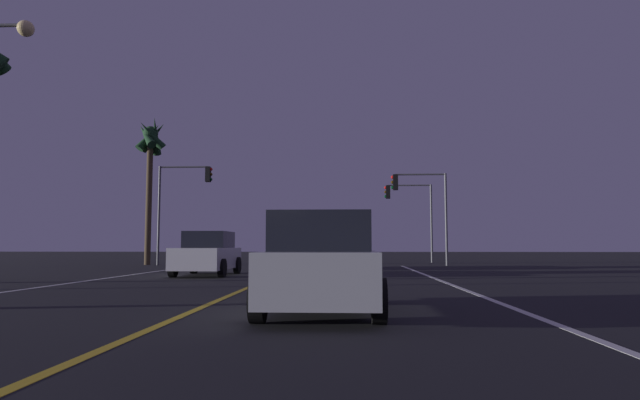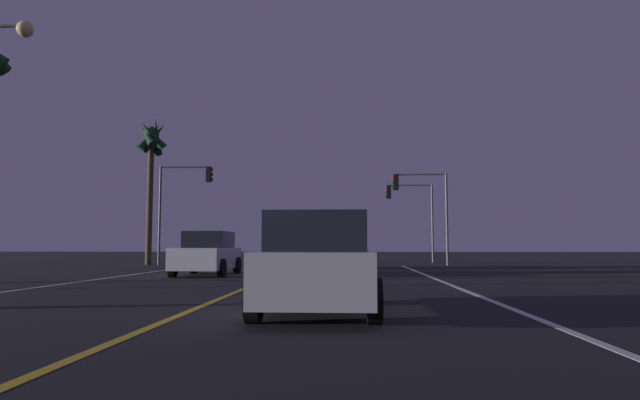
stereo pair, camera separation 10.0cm
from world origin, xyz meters
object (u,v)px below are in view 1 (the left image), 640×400
(car_oncoming, at_px, (208,254))
(traffic_light_near_left, at_px, (184,192))
(car_ahead_far, at_px, (328,252))
(traffic_light_far_right, at_px, (408,204))
(car_lead_same_lane, at_px, (322,265))
(palm_tree_left_far, at_px, (151,148))
(street_lamp_right_near, at_px, (630,41))
(traffic_light_near_right, at_px, (419,197))

(car_oncoming, distance_m, traffic_light_near_left, 11.87)
(car_ahead_far, xyz_separation_m, traffic_light_far_right, (5.12, 9.98, 3.12))
(car_ahead_far, xyz_separation_m, car_lead_same_lane, (0.55, -17.57, 0.00))
(car_ahead_far, height_order, traffic_light_near_left, traffic_light_near_left)
(traffic_light_near_left, height_order, palm_tree_left_far, palm_tree_left_far)
(car_lead_same_lane, relative_size, traffic_light_near_left, 0.74)
(traffic_light_far_right, height_order, palm_tree_left_far, palm_tree_left_far)
(car_oncoming, bearing_deg, street_lamp_right_near, 40.89)
(car_ahead_far, bearing_deg, traffic_light_far_right, -27.16)
(car_oncoming, height_order, street_lamp_right_near, street_lamp_right_near)
(car_lead_same_lane, height_order, car_oncoming, same)
(car_ahead_far, height_order, car_oncoming, same)
(car_ahead_far, relative_size, traffic_light_near_left, 0.74)
(car_lead_same_lane, relative_size, traffic_light_far_right, 0.81)
(traffic_light_far_right, xyz_separation_m, street_lamp_right_near, (0.65, -27.82, 0.66))
(traffic_light_near_left, xyz_separation_m, palm_tree_left_far, (-2.32, 0.68, 2.73))
(car_ahead_far, height_order, traffic_light_near_right, traffic_light_near_right)
(car_lead_same_lane, height_order, traffic_light_near_left, traffic_light_near_left)
(traffic_light_far_right, bearing_deg, car_lead_same_lane, 80.58)
(traffic_light_near_right, distance_m, street_lamp_right_near, 22.34)
(car_oncoming, distance_m, traffic_light_far_right, 18.92)
(traffic_light_near_right, bearing_deg, street_lamp_right_near, 91.62)
(traffic_light_near_left, relative_size, traffic_light_far_right, 1.11)
(car_oncoming, relative_size, traffic_light_far_right, 0.81)
(car_lead_same_lane, bearing_deg, traffic_light_far_right, -9.42)
(traffic_light_near_right, bearing_deg, traffic_light_near_left, 0.00)
(car_oncoming, relative_size, traffic_light_near_right, 0.81)
(traffic_light_near_left, bearing_deg, traffic_light_far_right, 21.75)
(traffic_light_near_left, bearing_deg, palm_tree_left_far, 163.74)
(car_lead_same_lane, xyz_separation_m, palm_tree_left_far, (-11.53, 22.72, 6.23))
(palm_tree_left_far, bearing_deg, car_oncoming, -59.72)
(traffic_light_near_left, height_order, traffic_light_far_right, traffic_light_near_left)
(street_lamp_right_near, bearing_deg, car_lead_same_lane, -2.98)
(car_lead_same_lane, distance_m, traffic_light_near_left, 24.15)
(car_ahead_far, height_order, car_lead_same_lane, same)
(traffic_light_near_left, xyz_separation_m, traffic_light_far_right, (13.79, 5.50, -0.38))
(car_lead_same_lane, distance_m, street_lamp_right_near, 6.44)
(car_oncoming, distance_m, palm_tree_left_far, 14.39)
(car_lead_same_lane, height_order, street_lamp_right_near, street_lamp_right_near)
(traffic_light_far_right, bearing_deg, traffic_light_near_left, 21.75)
(car_lead_same_lane, height_order, traffic_light_far_right, traffic_light_far_right)
(car_oncoming, xyz_separation_m, traffic_light_far_right, (9.56, 16.03, 3.12))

